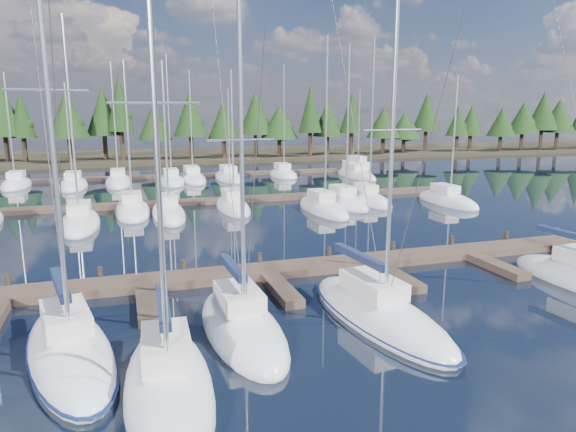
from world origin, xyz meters
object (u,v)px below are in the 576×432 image
object	(u,v)px
main_dock	(268,275)
front_sailboat_1	(70,351)
front_sailboat_4	(378,313)
motor_yacht_right	(356,170)
front_sailboat_2	(168,384)
front_sailboat_3	(242,326)

from	to	relation	value
main_dock	front_sailboat_1	world-z (taller)	front_sailboat_1
front_sailboat_4	main_dock	bearing A→B (deg)	113.77
main_dock	front_sailboat_4	bearing A→B (deg)	-66.23
front_sailboat_1	motor_yacht_right	size ratio (longest dim) A/B	2.07
main_dock	motor_yacht_right	size ratio (longest dim) A/B	5.62
front_sailboat_2	motor_yacht_right	world-z (taller)	front_sailboat_2
front_sailboat_2	main_dock	bearing A→B (deg)	58.74
front_sailboat_2	front_sailboat_3	bearing A→B (deg)	48.93
main_dock	front_sailboat_3	xyz separation A→B (m)	(-2.72, -5.99, 0.09)
front_sailboat_2	front_sailboat_4	world-z (taller)	front_sailboat_2
main_dock	front_sailboat_2	bearing A→B (deg)	-121.26
front_sailboat_1	front_sailboat_2	distance (m)	4.43
main_dock	front_sailboat_1	xyz separation A→B (m)	(-8.74, -6.21, 0.10)
front_sailboat_1	front_sailboat_2	world-z (taller)	front_sailboat_1
front_sailboat_2	front_sailboat_4	distance (m)	9.10
front_sailboat_2	motor_yacht_right	distance (m)	57.81
front_sailboat_4	front_sailboat_3	bearing A→B (deg)	175.76
main_dock	front_sailboat_3	size ratio (longest dim) A/B	3.31
front_sailboat_1	front_sailboat_3	size ratio (longest dim) A/B	1.22
front_sailboat_3	front_sailboat_2	bearing A→B (deg)	-131.07
main_dock	motor_yacht_right	bearing A→B (deg)	59.30
main_dock	front_sailboat_3	bearing A→B (deg)	-114.39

